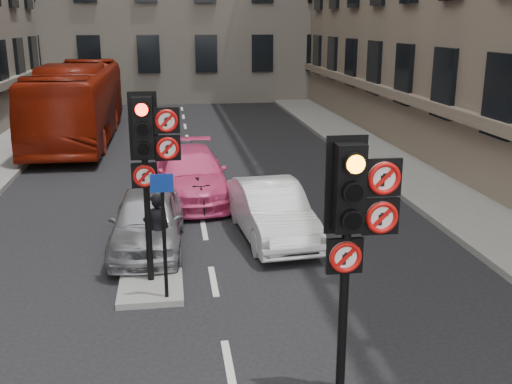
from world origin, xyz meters
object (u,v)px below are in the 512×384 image
object	(u,v)px
car_silver	(147,220)
info_sign	(163,219)
car_white	(271,211)
motorcyclist	(157,230)
bus_red	(78,103)
signal_far	(149,148)
signal_near	(354,216)
car_pink	(191,174)
motorcycle	(199,197)

from	to	relation	value
car_silver	info_sign	world-z (taller)	info_sign
car_white	motorcyclist	bearing A→B (deg)	-158.80
bus_red	signal_far	bearing A→B (deg)	-77.14
signal_near	car_pink	bearing A→B (deg)	99.61
signal_near	bus_red	bearing A→B (deg)	107.38
signal_near	car_pink	world-z (taller)	signal_near
car_silver	bus_red	bearing A→B (deg)	105.86
signal_near	motorcycle	world-z (taller)	signal_near
bus_red	motorcycle	world-z (taller)	bus_red
info_sign	car_white	bearing A→B (deg)	50.25
car_pink	bus_red	xyz separation A→B (m)	(-4.32, 9.26, 0.92)
car_white	motorcycle	size ratio (longest dim) A/B	2.54
bus_red	car_silver	bearing A→B (deg)	-76.05
signal_near	info_sign	bearing A→B (deg)	126.82
car_pink	info_sign	size ratio (longest dim) A/B	2.08
signal_far	motorcyclist	bearing A→B (deg)	87.83
car_silver	motorcycle	distance (m)	2.59
signal_far	car_pink	world-z (taller)	signal_far
car_silver	motorcycle	xyz separation A→B (m)	(1.27, 2.25, -0.19)
car_pink	bus_red	size ratio (longest dim) A/B	0.41
car_pink	info_sign	distance (m)	6.78
motorcycle	info_sign	world-z (taller)	info_sign
signal_far	car_pink	distance (m)	6.27
signal_far	car_white	distance (m)	4.06
bus_red	motorcycle	bearing A→B (deg)	-67.42
car_pink	signal_near	bearing A→B (deg)	-82.87
signal_far	car_pink	size ratio (longest dim) A/B	0.75
signal_far	motorcycle	size ratio (longest dim) A/B	2.30
car_silver	motorcyclist	size ratio (longest dim) A/B	2.49
info_sign	signal_far	bearing A→B (deg)	103.08
signal_far	car_pink	bearing A→B (deg)	80.99
car_silver	car_pink	distance (m)	4.02
signal_near	car_silver	distance (m)	6.90
car_pink	car_silver	bearing A→B (deg)	-108.62
car_silver	car_white	size ratio (longest dim) A/B	0.98
signal_far	bus_red	xyz separation A→B (m)	(-3.39, 15.13, -1.10)
signal_near	info_sign	xyz separation A→B (m)	(-2.39, 3.19, -0.98)
signal_near	motorcyclist	distance (m)	5.91
motorcycle	car_white	bearing A→B (deg)	-57.79
signal_near	info_sign	world-z (taller)	signal_near
car_pink	motorcycle	xyz separation A→B (m)	(0.15, -1.61, -0.22)
motorcyclist	bus_red	bearing A→B (deg)	-94.21
signal_near	car_silver	world-z (taller)	signal_near
signal_far	car_white	world-z (taller)	signal_far
car_silver	car_pink	size ratio (longest dim) A/B	0.81
car_white	motorcycle	world-z (taller)	car_white
car_white	info_sign	distance (m)	4.06
car_white	car_pink	bearing A→B (deg)	110.64
car_silver	motorcyclist	world-z (taller)	motorcyclist
car_pink	motorcycle	world-z (taller)	car_pink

